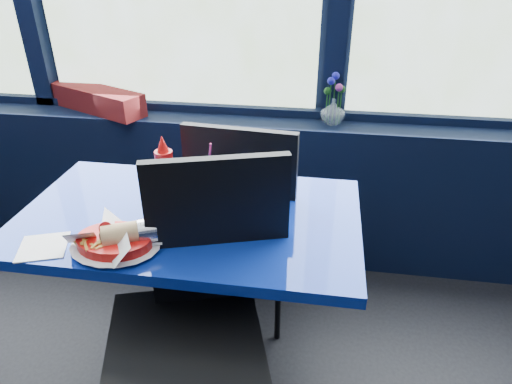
% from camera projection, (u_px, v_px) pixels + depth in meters
% --- Properties ---
extents(window_sill, '(5.00, 0.26, 0.80)m').
position_uv_depth(window_sill, '(185.00, 182.00, 2.58)').
color(window_sill, black).
rests_on(window_sill, ground).
extents(near_table, '(1.20, 0.70, 0.75)m').
position_uv_depth(near_table, '(192.00, 255.00, 1.70)').
color(near_table, black).
rests_on(near_table, ground).
extents(chair_near_front, '(0.59, 0.59, 1.04)m').
position_uv_depth(chair_near_front, '(200.00, 302.00, 1.44)').
color(chair_near_front, black).
rests_on(chair_near_front, ground).
extents(chair_near_back, '(0.49, 0.50, 1.01)m').
position_uv_depth(chair_near_back, '(244.00, 212.00, 1.94)').
color(chair_near_back, black).
rests_on(chair_near_back, ground).
extents(planter_box, '(0.60, 0.38, 0.12)m').
position_uv_depth(planter_box, '(97.00, 99.00, 2.42)').
color(planter_box, maroon).
rests_on(planter_box, window_sill).
extents(flower_vase, '(0.13, 0.13, 0.25)m').
position_uv_depth(flower_vase, '(333.00, 109.00, 2.23)').
color(flower_vase, silver).
rests_on(flower_vase, window_sill).
extents(food_basket, '(0.26, 0.24, 0.09)m').
position_uv_depth(food_basket, '(116.00, 240.00, 1.41)').
color(food_basket, red).
rests_on(food_basket, near_table).
extents(ketchup_bottle, '(0.07, 0.07, 0.25)m').
position_uv_depth(ketchup_bottle, '(165.00, 171.00, 1.67)').
color(ketchup_bottle, red).
rests_on(ketchup_bottle, near_table).
extents(soda_cup, '(0.08, 0.08, 0.25)m').
position_uv_depth(soda_cup, '(209.00, 189.00, 1.64)').
color(soda_cup, navy).
rests_on(soda_cup, near_table).
extents(napkin, '(0.18, 0.18, 0.00)m').
position_uv_depth(napkin, '(43.00, 247.00, 1.44)').
color(napkin, white).
rests_on(napkin, near_table).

